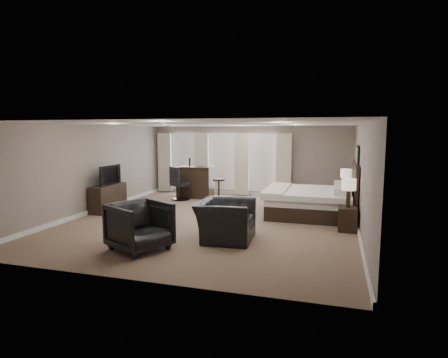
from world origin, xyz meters
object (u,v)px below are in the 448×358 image
(armchair_far, at_px, (140,224))
(bar_stool_left, at_px, (185,189))
(bed, at_px, (314,189))
(nightstand_far, at_px, (345,199))
(lamp_far, at_px, (346,180))
(bar_stool_right, at_px, (219,191))
(nightstand_near, at_px, (347,219))
(dresser, at_px, (108,198))
(tv, at_px, (108,183))
(lamp_near, at_px, (348,193))
(desk_chair, at_px, (181,183))
(armchair_near, at_px, (226,214))
(bar_counter, at_px, (195,182))

(armchair_far, relative_size, bar_stool_left, 1.60)
(bed, relative_size, nightstand_far, 4.42)
(lamp_far, bearing_deg, bar_stool_right, -173.30)
(nightstand_near, bearing_deg, dresser, 177.28)
(bed, height_order, tv, bed)
(bed, distance_m, tv, 6.13)
(bed, height_order, nightstand_near, bed)
(lamp_near, xyz_separation_m, armchair_far, (-4.10, -2.78, -0.39))
(dresser, relative_size, desk_chair, 1.16)
(lamp_near, bearing_deg, tv, 177.28)
(nightstand_near, distance_m, nightstand_far, 2.90)
(nightstand_far, distance_m, bar_stool_right, 4.08)
(armchair_near, bearing_deg, bar_stool_left, 28.05)
(nightstand_far, xyz_separation_m, bar_counter, (-5.22, 0.37, 0.30))
(bed, xyz_separation_m, dresser, (-6.03, -1.12, -0.37))
(dresser, height_order, bar_stool_left, dresser)
(nightstand_near, xyz_separation_m, bar_stool_right, (-4.05, 2.42, 0.13))
(desk_chair, bearing_deg, bar_stool_right, -157.12)
(armchair_near, height_order, bar_counter, armchair_near)
(tv, bearing_deg, lamp_far, -69.62)
(bed, bearing_deg, nightstand_far, 58.46)
(bed, bearing_deg, tv, -169.47)
(bar_counter, height_order, bar_stool_left, bar_counter)
(armchair_near, distance_m, desk_chair, 5.09)
(dresser, relative_size, armchair_far, 1.27)
(lamp_near, height_order, tv, lamp_near)
(armchair_near, xyz_separation_m, desk_chair, (-2.90, 4.19, 0.01))
(nightstand_far, bearing_deg, tv, -159.62)
(bar_counter, xyz_separation_m, bar_stool_left, (-0.31, -0.20, -0.23))
(bar_counter, bearing_deg, armchair_near, -61.81)
(bar_counter, bearing_deg, lamp_far, -4.09)
(lamp_far, bearing_deg, bar_counter, 175.91)
(tv, relative_size, bar_stool_right, 1.24)
(bar_counter, distance_m, bar_stool_right, 1.45)
(bar_counter, relative_size, bar_stool_left, 1.93)
(nightstand_far, distance_m, armchair_near, 5.18)
(tv, relative_size, armchair_near, 0.77)
(lamp_near, height_order, bar_counter, lamp_near)
(bed, distance_m, armchair_far, 5.31)
(bed, relative_size, dresser, 1.76)
(armchair_near, bearing_deg, dresser, 62.35)
(armchair_far, height_order, desk_chair, desk_chair)
(nightstand_far, distance_m, desk_chair, 5.55)
(tv, bearing_deg, bed, -79.47)
(nightstand_near, height_order, lamp_far, lamp_far)
(lamp_far, relative_size, armchair_near, 0.51)
(bar_stool_left, bearing_deg, tv, -116.86)
(bed, relative_size, armchair_far, 2.23)
(nightstand_far, xyz_separation_m, armchair_near, (-2.63, -4.45, 0.31))
(bed, xyz_separation_m, desk_chair, (-4.64, 1.19, -0.18))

